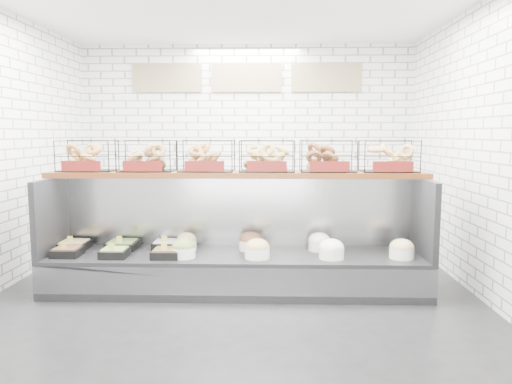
{
  "coord_description": "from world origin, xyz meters",
  "views": [
    {
      "loc": [
        0.37,
        -4.9,
        1.68
      ],
      "look_at": [
        0.21,
        0.45,
        1.04
      ],
      "focal_mm": 35.0,
      "sensor_mm": 36.0,
      "label": 1
    }
  ],
  "objects": [
    {
      "name": "prep_counter",
      "position": [
        -0.0,
        2.43,
        0.47
      ],
      "size": [
        4.0,
        0.6,
        1.2
      ],
      "color": "#93969B",
      "rests_on": "ground"
    },
    {
      "name": "bagel_shelf",
      "position": [
        0.0,
        0.52,
        1.39
      ],
      "size": [
        4.1,
        0.5,
        0.4
      ],
      "color": "#4D2510",
      "rests_on": "display_case"
    },
    {
      "name": "display_case",
      "position": [
        -0.01,
        0.34,
        0.33
      ],
      "size": [
        4.0,
        0.9,
        1.2
      ],
      "color": "black",
      "rests_on": "ground"
    },
    {
      "name": "ground",
      "position": [
        0.0,
        0.0,
        0.0
      ],
      "size": [
        5.5,
        5.5,
        0.0
      ],
      "primitive_type": "plane",
      "color": "black",
      "rests_on": "ground"
    },
    {
      "name": "room_shell",
      "position": [
        0.0,
        0.6,
        2.06
      ],
      "size": [
        5.02,
        5.51,
        3.01
      ],
      "color": "white",
      "rests_on": "ground"
    }
  ]
}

